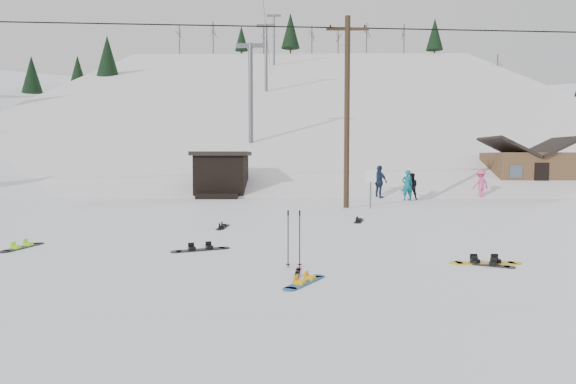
{
  "coord_description": "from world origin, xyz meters",
  "views": [
    {
      "loc": [
        -0.34,
        -10.48,
        2.46
      ],
      "look_at": [
        -0.62,
        4.67,
        1.4
      ],
      "focal_mm": 32.0,
      "sensor_mm": 36.0,
      "label": 1
    }
  ],
  "objects_px": {
    "cabin": "(527,171)",
    "utility_pole": "(347,109)",
    "hero_snowboard": "(305,282)",
    "hero_skis": "(297,275)"
  },
  "relations": [
    {
      "from": "hero_snowboard",
      "to": "hero_skis",
      "type": "distance_m",
      "value": 0.56
    },
    {
      "from": "cabin",
      "to": "hero_snowboard",
      "type": "relative_size",
      "value": 4.2
    },
    {
      "from": "utility_pole",
      "to": "hero_skis",
      "type": "relative_size",
      "value": 5.57
    },
    {
      "from": "hero_snowboard",
      "to": "cabin",
      "type": "bearing_deg",
      "value": -2.39
    },
    {
      "from": "hero_snowboard",
      "to": "hero_skis",
      "type": "bearing_deg",
      "value": 44.55
    },
    {
      "from": "utility_pole",
      "to": "hero_snowboard",
      "type": "distance_m",
      "value": 15.55
    },
    {
      "from": "utility_pole",
      "to": "hero_snowboard",
      "type": "height_order",
      "value": "utility_pole"
    },
    {
      "from": "cabin",
      "to": "utility_pole",
      "type": "bearing_deg",
      "value": -142.44
    },
    {
      "from": "utility_pole",
      "to": "hero_snowboard",
      "type": "bearing_deg",
      "value": -98.52
    },
    {
      "from": "utility_pole",
      "to": "cabin",
      "type": "relative_size",
      "value": 1.67
    }
  ]
}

